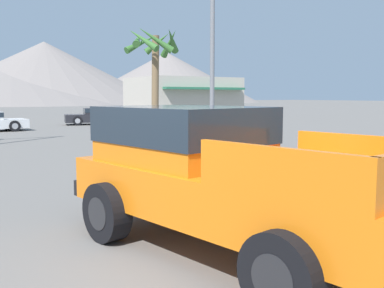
# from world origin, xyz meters

# --- Properties ---
(ground_plane) EXTENTS (320.00, 320.00, 0.00)m
(ground_plane) POSITION_xyz_m (0.00, 0.00, 0.00)
(ground_plane) COLOR slate
(orange_pickup_truck) EXTENTS (2.90, 5.37, 1.90)m
(orange_pickup_truck) POSITION_xyz_m (0.39, 0.03, 1.07)
(orange_pickup_truck) COLOR orange
(orange_pickup_truck) RESTS_ON ground_plane
(parked_car_dark) EXTENTS (4.55, 2.65, 1.17)m
(parked_car_dark) POSITION_xyz_m (8.18, 26.05, 0.60)
(parked_car_dark) COLOR #232328
(parked_car_dark) RESTS_ON ground_plane
(palm_tree_tall) EXTENTS (2.85, 2.78, 5.43)m
(palm_tree_tall) POSITION_xyz_m (7.47, 15.49, 4.13)
(palm_tree_tall) COLOR brown
(palm_tree_tall) RESTS_ON ground_plane
(storefront_building) EXTENTS (9.17, 7.91, 3.74)m
(storefront_building) POSITION_xyz_m (19.02, 32.04, 1.87)
(storefront_building) COLOR #BCB2A3
(storefront_building) RESTS_ON ground_plane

